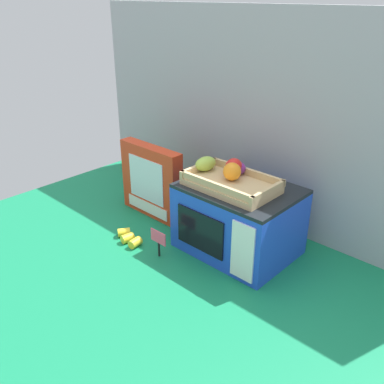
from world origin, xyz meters
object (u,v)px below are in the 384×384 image
object	(u,v)px
food_groups_crate	(230,178)
loose_toy_banana	(129,238)
toy_microwave	(238,219)
cookie_set_box	(152,181)
price_sign	(158,240)

from	to	relation	value
food_groups_crate	loose_toy_banana	xyz separation A→B (m)	(-0.28, -0.22, -0.25)
toy_microwave	loose_toy_banana	xyz separation A→B (m)	(-0.32, -0.23, -0.11)
toy_microwave	food_groups_crate	bearing A→B (deg)	-158.15
cookie_set_box	loose_toy_banana	distance (m)	0.26
toy_microwave	loose_toy_banana	size ratio (longest dim) A/B	2.93
food_groups_crate	loose_toy_banana	distance (m)	0.44
cookie_set_box	loose_toy_banana	world-z (taller)	cookie_set_box
food_groups_crate	price_sign	distance (m)	0.32
toy_microwave	price_sign	distance (m)	0.28
cookie_set_box	food_groups_crate	bearing A→B (deg)	2.25
toy_microwave	cookie_set_box	xyz separation A→B (m)	(-0.41, -0.03, 0.03)
toy_microwave	food_groups_crate	size ratio (longest dim) A/B	1.22
toy_microwave	loose_toy_banana	distance (m)	0.41
toy_microwave	cookie_set_box	bearing A→B (deg)	-176.02
food_groups_crate	toy_microwave	bearing A→B (deg)	21.85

